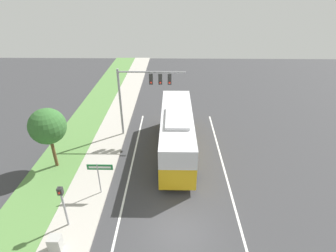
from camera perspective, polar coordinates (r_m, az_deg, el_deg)
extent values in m
plane|color=#38383A|center=(16.27, 2.41, -21.96)|extent=(80.00, 80.00, 0.00)
cube|color=#ADA89E|center=(17.20, -20.18, -20.35)|extent=(2.80, 80.00, 0.12)
cube|color=#568442|center=(18.52, -29.98, -18.79)|extent=(3.60, 80.00, 0.10)
cube|color=silver|center=(16.56, -11.09, -21.43)|extent=(0.14, 30.00, 0.01)
cube|color=silver|center=(16.76, 15.74, -21.38)|extent=(0.14, 30.00, 0.01)
cube|color=gold|center=(21.73, 1.87, -2.79)|extent=(2.50, 10.49, 1.69)
cube|color=silver|center=(20.98, 1.94, 0.80)|extent=(2.50, 10.49, 1.38)
cube|color=black|center=(21.20, 1.92, -0.34)|extent=(2.54, 9.65, 1.04)
cube|color=silver|center=(19.91, 2.00, 1.81)|extent=(1.75, 3.67, 0.24)
cylinder|color=black|center=(24.95, -1.00, -0.43)|extent=(0.28, 0.96, 0.96)
cylinder|color=black|center=(24.99, 4.50, -0.48)|extent=(0.28, 0.96, 0.96)
cylinder|color=black|center=(19.52, -1.62, -9.70)|extent=(0.28, 0.96, 0.96)
cylinder|color=black|center=(19.56, 5.51, -9.74)|extent=(0.28, 0.96, 0.96)
cylinder|color=#939399|center=(23.77, -10.29, 4.78)|extent=(0.20, 0.20, 6.33)
cylinder|color=#939399|center=(22.38, -3.58, 11.66)|extent=(5.72, 0.14, 0.14)
cube|color=#2D2D2D|center=(22.57, -3.72, 10.15)|extent=(0.32, 0.28, 0.90)
sphere|color=red|center=(22.48, -3.73, 9.41)|extent=(0.18, 0.18, 0.18)
cube|color=#2D2D2D|center=(22.53, -1.69, 10.16)|extent=(0.32, 0.28, 0.90)
sphere|color=red|center=(22.43, -1.70, 9.41)|extent=(0.18, 0.18, 0.18)
cube|color=#2D2D2D|center=(22.50, 0.34, 10.15)|extent=(0.32, 0.28, 0.90)
sphere|color=red|center=(22.41, 0.33, 9.41)|extent=(0.18, 0.18, 0.18)
cylinder|color=#939399|center=(16.51, -21.62, -16.20)|extent=(0.12, 0.12, 2.92)
cube|color=#2D2D2D|center=(15.71, -22.43, -12.94)|extent=(0.28, 0.24, 0.44)
sphere|color=red|center=(15.61, -22.63, -13.30)|extent=(0.14, 0.14, 0.14)
cylinder|color=#939399|center=(18.16, -14.76, -11.13)|extent=(0.08, 0.08, 2.48)
cube|color=#196B33|center=(17.52, -14.62, -8.66)|extent=(1.67, 0.03, 0.41)
cube|color=white|center=(17.50, -14.64, -8.70)|extent=(1.42, 0.01, 0.14)
cube|color=#A8A8A3|center=(16.17, -23.27, -22.41)|extent=(0.65, 0.55, 0.91)
cylinder|color=brown|center=(21.70, -23.63, -4.98)|extent=(0.24, 0.24, 2.67)
sphere|color=#33662D|center=(20.70, -24.76, -0.04)|extent=(2.64, 2.64, 2.64)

